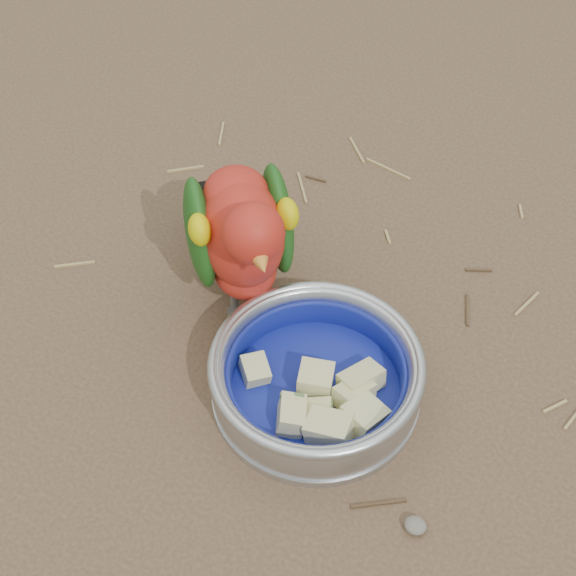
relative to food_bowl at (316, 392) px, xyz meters
The scene contains 6 objects.
ground 0.06m from the food_bowl, 116.32° to the right, with size 60.00×60.00×0.00m, color brown.
food_bowl is the anchor object (origin of this frame).
bowl_wall 0.03m from the food_bowl, ahead, with size 0.22×0.22×0.04m, color #B2B2BA, non-canonical shape.
fruit_wedges 0.02m from the food_bowl, 33.69° to the right, with size 0.13×0.13×0.03m, color beige, non-canonical shape.
lory_parrot 0.17m from the food_bowl, 150.21° to the left, with size 0.11×0.24×0.20m, color #AE2217, non-canonical shape.
ground_debris 0.03m from the food_bowl, 98.82° to the left, with size 0.90×0.80×0.01m, color #A48A54, non-canonical shape.
Camera 1 is at (0.26, -0.43, 0.77)m, focal length 55.00 mm.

